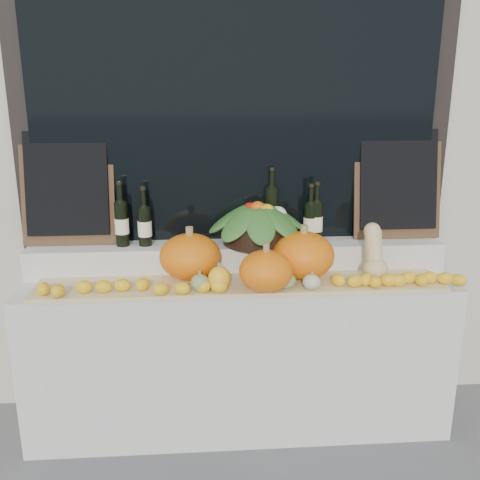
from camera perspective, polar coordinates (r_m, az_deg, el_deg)
name	(u,v)px	position (r m, az deg, el deg)	size (l,w,h in m)	color
storefront_facade	(230,23)	(3.46, -1.04, 22.12)	(7.00, 0.94, 4.50)	beige
display_sill	(239,352)	(3.08, -0.10, -11.86)	(2.30, 0.55, 0.88)	silver
rear_tier	(237,256)	(3.01, -0.31, -1.74)	(2.30, 0.25, 0.16)	silver
straw_bedding	(241,285)	(2.78, 0.08, -4.80)	(2.10, 0.32, 0.03)	tan
pumpkin_left	(190,256)	(2.81, -5.34, -1.75)	(0.32, 0.32, 0.24)	orange
pumpkin_right	(303,255)	(2.83, 6.76, -1.62)	(0.33, 0.33, 0.25)	orange
pumpkin_center	(266,271)	(2.63, 2.79, -3.32)	(0.27, 0.27, 0.21)	orange
butternut_squash	(374,255)	(2.89, 14.12, -1.54)	(0.13, 0.20, 0.28)	#DABF80
decorative_gourds	(247,281)	(2.66, 0.80, -4.36)	(0.65, 0.13, 0.14)	#365E1C
lemon_heap	(242,284)	(2.66, 0.25, -4.75)	(2.20, 0.16, 0.06)	yellow
produce_bowl	(258,222)	(2.95, 1.88, 1.91)	(0.59, 0.59, 0.25)	black
wine_bottle_far_left	(122,223)	(2.97, -12.50, 1.77)	(0.08, 0.08, 0.36)	black
wine_bottle_near_left	(145,226)	(2.96, -10.13, 1.51)	(0.08, 0.08, 0.33)	black
wine_bottle_tall	(271,213)	(3.03, 3.36, 2.89)	(0.08, 0.08, 0.41)	black
wine_bottle_near_right	(310,222)	(3.01, 7.50, 1.90)	(0.08, 0.08, 0.33)	black
wine_bottle_far_right	(316,221)	(3.02, 8.10, 2.02)	(0.08, 0.08, 0.34)	black
chalkboard_left	(67,186)	(3.06, -17.95, 5.48)	(0.50, 0.14, 0.61)	#4C331E
chalkboard_right	(398,182)	(3.17, 16.49, 5.96)	(0.50, 0.14, 0.61)	#4C331E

